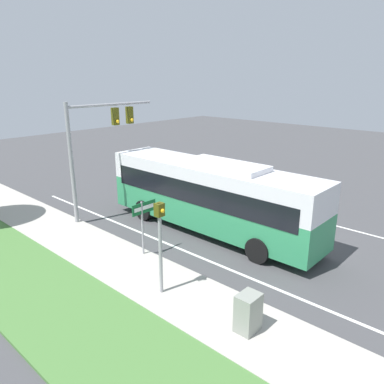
# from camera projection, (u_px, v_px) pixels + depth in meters

# --- Properties ---
(ground_plane) EXTENTS (80.00, 80.00, 0.00)m
(ground_plane) POSITION_uv_depth(u_px,v_px,m) (299.00, 248.00, 16.47)
(ground_plane) COLOR #424244
(sidewalk) EXTENTS (2.80, 80.00, 0.12)m
(sidewalk) POSITION_uv_depth(u_px,v_px,m) (208.00, 309.00, 12.07)
(sidewalk) COLOR #ADA89E
(sidewalk) RESTS_ON ground_plane
(grass_verge) EXTENTS (3.60, 80.00, 0.10)m
(grass_verge) POSITION_uv_depth(u_px,v_px,m) (130.00, 363.00, 9.82)
(grass_verge) COLOR #477538
(grass_verge) RESTS_ON ground_plane
(lane_divider_near) EXTENTS (0.14, 30.00, 0.01)m
(lane_divider_near) POSITION_uv_depth(u_px,v_px,m) (253.00, 279.00, 13.92)
(lane_divider_near) COLOR silver
(lane_divider_near) RESTS_ON ground_plane
(lane_divider_far) EXTENTS (0.14, 30.00, 0.01)m
(lane_divider_far) POSITION_uv_depth(u_px,v_px,m) (332.00, 225.00, 19.01)
(lane_divider_far) COLOR silver
(lane_divider_far) RESTS_ON ground_plane
(bus) EXTENTS (2.60, 11.26, 3.55)m
(bus) POSITION_uv_depth(u_px,v_px,m) (210.00, 193.00, 17.67)
(bus) COLOR #2D8956
(bus) RESTS_ON ground_plane
(signal_gantry) EXTENTS (5.27, 0.41, 6.08)m
(signal_gantry) POSITION_uv_depth(u_px,v_px,m) (97.00, 136.00, 18.97)
(signal_gantry) COLOR #939399
(signal_gantry) RESTS_ON ground_plane
(pedestrian_signal) EXTENTS (0.28, 0.34, 3.36)m
(pedestrian_signal) POSITION_uv_depth(u_px,v_px,m) (160.00, 235.00, 12.27)
(pedestrian_signal) COLOR #939399
(pedestrian_signal) RESTS_ON ground_plane
(street_sign) EXTENTS (1.22, 0.08, 2.41)m
(street_sign) POSITION_uv_depth(u_px,v_px,m) (143.00, 218.00, 15.25)
(street_sign) COLOR #939399
(street_sign) RESTS_ON ground_plane
(utility_cabinet) EXTENTS (0.71, 0.56, 1.17)m
(utility_cabinet) POSITION_uv_depth(u_px,v_px,m) (248.00, 313.00, 10.80)
(utility_cabinet) COLOR gray
(utility_cabinet) RESTS_ON sidewalk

